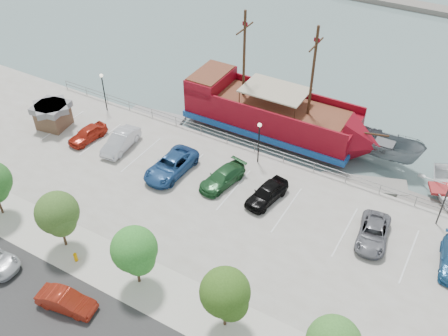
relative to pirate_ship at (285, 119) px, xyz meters
The scene contains 23 objects.
ground 12.89m from the pirate_ship, 89.10° to the right, with size 160.00×160.00×0.00m, color slate.
sidewalk 22.73m from the pirate_ship, 89.50° to the right, with size 100.00×4.00×0.05m, color beige.
seawall_railing 4.95m from the pirate_ship, 87.67° to the right, with size 50.00×0.06×1.00m.
pirate_ship is the anchor object (origin of this frame).
patrol_boat 9.86m from the pirate_ship, ahead, with size 2.80×7.45×2.88m, color slate.
dock_west 13.95m from the pirate_ship, 165.31° to the right, with size 6.19×1.77×0.35m, color gray.
dock_mid 10.37m from the pirate_ship, 20.11° to the right, with size 7.58×2.17×0.43m, color gray.
dock_east 16.53m from the pirate_ship, 12.32° to the right, with size 6.90×1.97×0.39m, color gray.
shed 23.25m from the pirate_ship, 151.22° to the right, with size 3.46×3.46×2.51m.
street_sedan 27.11m from the pirate_ship, 97.72° to the right, with size 1.44×4.12×1.36m, color maroon.
fire_hydrant 24.27m from the pirate_ship, 104.33° to the right, with size 0.28×0.28×0.82m.
lamp_post_left 18.93m from the pirate_ship, 160.79° to the right, with size 0.36×0.36×4.28m.
lamp_post_mid 6.45m from the pirate_ship, 88.16° to the right, with size 0.36×0.36×4.28m.
lamp_post_right 17.44m from the pirate_ship, 20.95° to the right, with size 0.36×0.36×4.28m.
tree_c 24.12m from the pirate_ship, 108.58° to the right, with size 3.30×3.20×5.00m.
tree_d 22.88m from the pirate_ship, 91.64° to the right, with size 3.30×3.20×5.00m.
tree_e 23.74m from the pirate_ship, 74.43° to the right, with size 3.30×3.20×5.00m.
parked_car_a 19.42m from the pirate_ship, 144.29° to the right, with size 1.65×4.11×1.40m, color #A92414.
parked_car_b 16.21m from the pirate_ship, 138.25° to the right, with size 1.68×4.81×1.58m, color silver.
parked_car_c 12.86m from the pirate_ship, 116.89° to the right, with size 2.67×5.78×1.61m, color navy.
parked_car_d 10.56m from the pirate_ship, 95.89° to the right, with size 1.95×4.80×1.39m, color #205329.
parked_car_e 10.96m from the pirate_ship, 73.02° to the right, with size 1.81×4.49×1.53m, color black.
parked_car_g 16.13m from the pirate_ship, 40.59° to the right, with size 2.23×4.84×1.34m, color slate.
Camera 1 is at (15.48, -26.52, 28.40)m, focal length 40.00 mm.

